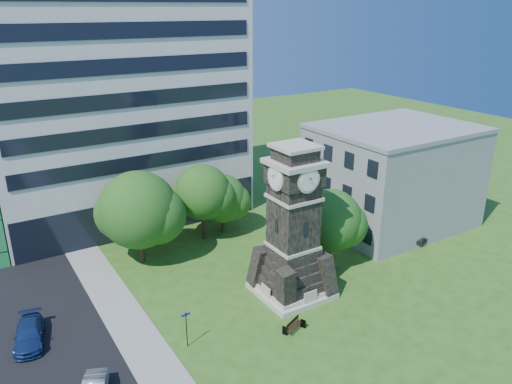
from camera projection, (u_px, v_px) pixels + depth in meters
ground at (274, 316)px, 36.98m from camera, size 160.00×160.00×0.00m
sidewalk at (127, 322)px, 36.25m from camera, size 3.00×70.00×0.06m
clock_tower at (293, 233)px, 38.21m from camera, size 5.40×5.40×12.22m
office_tall at (110, 83)px, 51.00m from camera, size 26.20×15.11×28.60m
office_low at (392, 175)px, 51.40m from camera, size 15.20×12.20×10.40m
car_street_north at (29, 334)px, 33.85m from camera, size 2.73×4.75×1.30m
car_east_lot at (402, 239)px, 47.62m from camera, size 5.50×2.89×1.48m
park_bench at (294, 325)px, 35.14m from camera, size 1.67×0.45×0.86m
street_sign at (186, 325)px, 33.10m from camera, size 0.64×0.06×2.66m
tree_nw at (140, 212)px, 43.23m from camera, size 7.54×6.86×8.47m
tree_nc at (203, 194)px, 47.74m from camera, size 5.94×5.40×7.57m
tree_ne at (222, 200)px, 49.63m from camera, size 5.39×4.90×6.08m
tree_east at (331, 222)px, 43.13m from camera, size 6.00×5.46×6.94m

